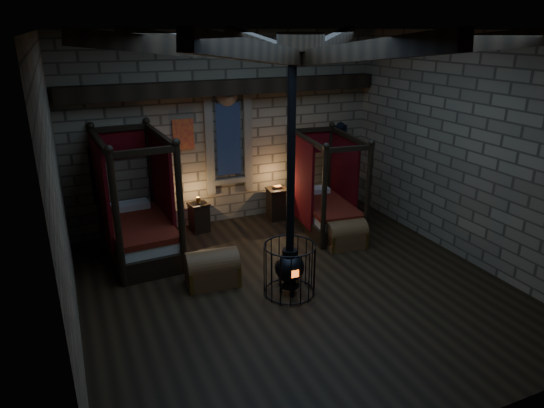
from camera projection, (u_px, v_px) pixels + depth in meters
name	position (u px, v px, depth m)	size (l,w,h in m)	color
room	(298.00, 63.00, 7.17)	(7.02, 7.02, 4.29)	black
bed_left	(138.00, 226.00, 9.46)	(1.33, 2.35, 2.39)	black
bed_right	(325.00, 206.00, 10.72)	(1.28, 2.11, 2.10)	black
trunk_left	(212.00, 269.00, 8.41)	(0.94, 0.64, 0.66)	brown
trunk_right	(346.00, 235.00, 9.86)	(0.85, 0.59, 0.59)	brown
nightstand_left	(199.00, 217.00, 10.59)	(0.46, 0.45, 0.79)	black
nightstand_right	(277.00, 203.00, 11.27)	(0.49, 0.47, 0.81)	black
stove	(290.00, 263.00, 8.02)	(0.87, 0.87, 4.05)	black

